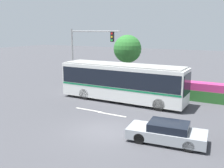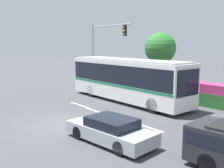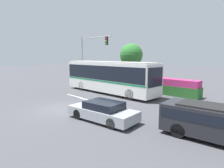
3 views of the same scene
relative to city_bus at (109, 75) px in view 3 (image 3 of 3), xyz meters
The scene contains 10 objects.
ground_plane 7.33m from the city_bus, 73.05° to the right, with size 140.00×140.00×0.00m, color #444449.
city_bus is the anchor object (origin of this frame).
sedan_foreground 8.96m from the city_bus, 47.27° to the right, with size 4.48×2.19×1.17m.
suv_left_lane 12.66m from the city_bus, 22.05° to the right, with size 4.90×2.32×1.60m.
traffic_light_pole 5.59m from the city_bus, 165.01° to the left, with size 5.49×0.24×6.28m.
flowering_hedge 5.08m from the city_bus, 45.13° to the left, with size 9.15×1.23×1.63m.
street_tree_left 8.34m from the city_bus, 112.16° to the left, with size 3.23×3.23×5.64m.
lane_stripe_near 6.82m from the city_bus, 33.15° to the right, with size 2.40×0.16×0.01m, color silver.
lane_stripe_mid 4.30m from the city_bus, 75.35° to the right, with size 2.40×0.16×0.01m, color silver.
lane_stripe_far 4.23m from the city_bus, 107.75° to the right, with size 2.40×0.16×0.01m, color silver.
Camera 3 is at (12.06, -7.25, 3.82)m, focal length 30.59 mm.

